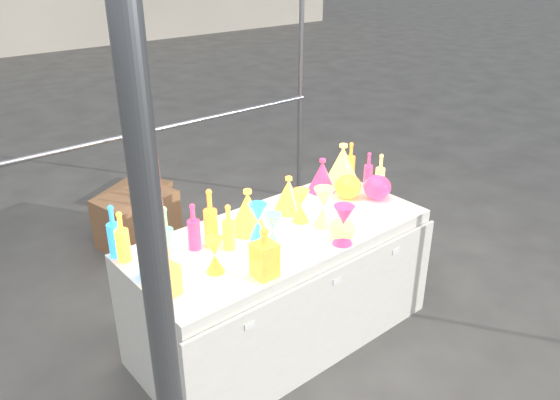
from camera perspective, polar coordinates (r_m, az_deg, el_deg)
ground at (r=3.61m, az=-0.00°, el=-13.77°), size 80.00×80.00×0.00m
display_table at (r=3.38m, az=0.10°, el=-8.91°), size 1.84×0.83×0.75m
cardboard_box_closed at (r=4.64m, az=-14.69°, el=-1.98°), size 0.66×0.54×0.43m
cardboard_box_flat at (r=5.59m, az=-15.13°, el=0.72°), size 0.85×0.78×0.06m
bottle_0 at (r=2.96m, az=-16.20°, el=-3.66°), size 0.08×0.08×0.29m
bottle_1 at (r=3.00m, az=-16.99°, el=-3.11°), size 0.08×0.08×0.30m
bottle_2 at (r=2.98m, az=-7.28°, el=-1.90°), size 0.08×0.08×0.34m
bottle_3 at (r=2.98m, az=-9.01°, el=-2.75°), size 0.07×0.07×0.27m
bottle_4 at (r=2.69m, az=-13.69°, el=-5.83°), size 0.09×0.09×0.33m
bottle_5 at (r=2.82m, az=-11.79°, el=-3.89°), size 0.08×0.08×0.35m
bottle_6 at (r=2.96m, az=-5.40°, el=-2.81°), size 0.08×0.08×0.27m
decanter_0 at (r=2.64m, az=-11.73°, el=-7.36°), size 0.11×0.11×0.25m
decanter_1 at (r=2.71m, az=-1.63°, el=-5.46°), size 0.12×0.12×0.27m
decanter_2 at (r=2.79m, az=-13.57°, el=-5.68°), size 0.12×0.12×0.25m
hourglass_0 at (r=2.78m, az=-6.84°, el=-5.75°), size 0.11×0.11×0.19m
hourglass_1 at (r=3.03m, az=6.63°, el=-2.61°), size 0.12×0.12×0.23m
hourglass_2 at (r=3.20m, az=4.59°, el=-0.76°), size 0.13×0.13×0.24m
hourglass_3 at (r=2.98m, az=-0.74°, el=-3.22°), size 0.13×0.13×0.20m
hourglass_4 at (r=3.26m, az=2.18°, el=-0.60°), size 0.13×0.13×0.20m
hourglass_5 at (r=3.07m, az=-2.32°, el=-2.24°), size 0.11×0.11×0.21m
globe_1 at (r=3.09m, az=6.49°, el=-3.20°), size 0.19×0.19×0.12m
globe_2 at (r=3.60m, az=7.11°, el=1.27°), size 0.21×0.21×0.14m
globe_3 at (r=3.61m, az=10.11°, el=1.20°), size 0.22×0.22×0.14m
lampshade_0 at (r=3.14m, az=-3.37°, el=-1.11°), size 0.23×0.23×0.26m
lampshade_1 at (r=3.38m, az=0.91°, el=0.64°), size 0.22×0.22×0.23m
lampshade_2 at (r=3.67m, az=4.43°, el=2.63°), size 0.20×0.20×0.23m
lampshade_3 at (r=3.77m, az=6.55°, el=3.70°), size 0.32×0.32×0.29m
bottle_9 at (r=3.84m, az=7.38°, el=3.99°), size 0.07×0.07×0.28m
bottle_10 at (r=3.74m, az=9.21°, el=3.08°), size 0.06×0.06×0.26m
bottle_11 at (r=3.68m, az=10.42°, el=2.74°), size 0.08×0.08×0.28m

